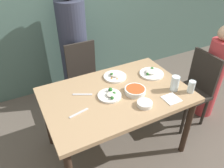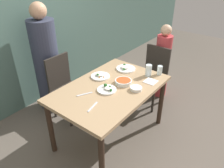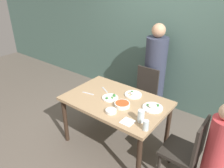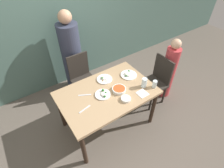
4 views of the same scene
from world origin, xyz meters
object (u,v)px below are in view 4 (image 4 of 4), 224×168
(person_adult, at_px, (72,57))
(plate_rice_adult, at_px, (103,94))
(chair_adult_spot, at_px, (82,77))
(chair_child_spot, at_px, (156,80))
(glass_water_tall, at_px, (155,84))
(person_child, at_px, (169,71))
(bowl_curry, at_px, (119,89))

(person_adult, xyz_separation_m, plate_rice_adult, (-0.06, -1.15, 0.04))
(chair_adult_spot, height_order, chair_child_spot, same)
(chair_adult_spot, height_order, glass_water_tall, chair_adult_spot)
(person_adult, xyz_separation_m, person_child, (1.32, -1.15, -0.16))
(chair_adult_spot, relative_size, bowl_curry, 4.55)
(chair_child_spot, bearing_deg, chair_adult_spot, -127.79)
(chair_child_spot, xyz_separation_m, plate_rice_adult, (-1.09, 0.01, 0.28))
(chair_adult_spot, height_order, person_adult, person_adult)
(bowl_curry, xyz_separation_m, glass_water_tall, (0.47, -0.23, 0.03))
(person_child, xyz_separation_m, plate_rice_adult, (-1.38, 0.01, 0.21))
(chair_adult_spot, distance_m, person_adult, 0.42)
(bowl_curry, bearing_deg, plate_rice_adult, 165.91)
(bowl_curry, distance_m, plate_rice_adult, 0.24)
(bowl_curry, height_order, plate_rice_adult, plate_rice_adult)
(chair_child_spot, height_order, bowl_curry, chair_child_spot)
(chair_adult_spot, xyz_separation_m, bowl_curry, (0.18, -0.86, 0.29))
(plate_rice_adult, bearing_deg, person_child, -0.22)
(glass_water_tall, bearing_deg, person_child, 22.39)
(plate_rice_adult, height_order, glass_water_tall, glass_water_tall)
(person_child, xyz_separation_m, glass_water_tall, (-0.68, -0.28, 0.25))
(person_adult, distance_m, person_child, 1.76)
(chair_adult_spot, distance_m, chair_child_spot, 1.31)
(bowl_curry, bearing_deg, chair_adult_spot, 101.71)
(person_child, bearing_deg, person_adult, 139.00)
(chair_child_spot, relative_size, glass_water_tall, 7.63)
(chair_child_spot, distance_m, person_adult, 1.57)
(chair_adult_spot, bearing_deg, person_adult, 90.00)
(chair_adult_spot, distance_m, bowl_curry, 0.92)
(chair_adult_spot, xyz_separation_m, person_child, (1.32, -0.80, 0.07))
(chair_child_spot, bearing_deg, person_adult, -137.99)
(bowl_curry, relative_size, glass_water_tall, 1.67)
(bowl_curry, bearing_deg, chair_child_spot, 3.54)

